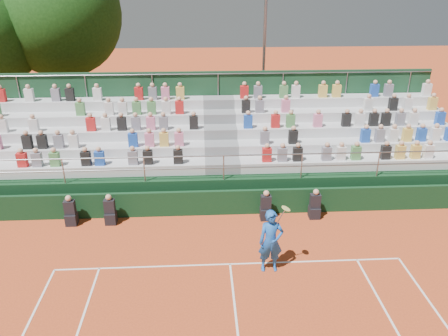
{
  "coord_description": "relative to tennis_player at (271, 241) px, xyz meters",
  "views": [
    {
      "loc": [
        -0.82,
        -11.4,
        8.43
      ],
      "look_at": [
        0.0,
        3.5,
        1.8
      ],
      "focal_mm": 35.0,
      "sensor_mm": 36.0,
      "label": 1
    }
  ],
  "objects": [
    {
      "name": "ground",
      "position": [
        -1.21,
        0.32,
        -1.03
      ],
      "size": [
        90.0,
        90.0,
        0.0
      ],
      "primitive_type": "plane",
      "color": "#C04820",
      "rests_on": "ground"
    },
    {
      "name": "courtside_wall",
      "position": [
        -1.21,
        3.52,
        -0.53
      ],
      "size": [
        20.0,
        0.15,
        1.0
      ],
      "primitive_type": "cube",
      "color": "black",
      "rests_on": "ground"
    },
    {
      "name": "line_officials",
      "position": [
        -2.46,
        3.07,
        -0.55
      ],
      "size": [
        9.42,
        0.4,
        1.19
      ],
      "color": "black",
      "rests_on": "ground"
    },
    {
      "name": "grandstand",
      "position": [
        -1.21,
        6.75,
        0.06
      ],
      "size": [
        20.0,
        5.2,
        4.4
      ],
      "color": "black",
      "rests_on": "ground"
    },
    {
      "name": "tennis_player",
      "position": [
        0.0,
        0.0,
        0.0
      ],
      "size": [
        0.91,
        0.51,
        2.22
      ],
      "color": "blue",
      "rests_on": "ground"
    },
    {
      "name": "tree_east",
      "position": [
        -9.63,
        14.41,
        5.4
      ],
      "size": [
        6.75,
        6.75,
        9.82
      ],
      "color": "#3A2215",
      "rests_on": "ground"
    },
    {
      "name": "floodlight_mast",
      "position": [
        1.42,
        12.64,
        3.91
      ],
      "size": [
        0.6,
        0.25,
        8.52
      ],
      "color": "gray",
      "rests_on": "ground"
    }
  ]
}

